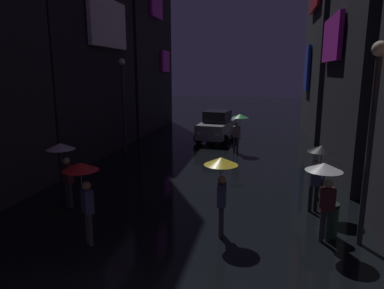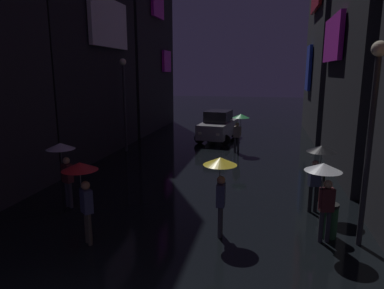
{
  "view_description": "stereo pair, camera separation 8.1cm",
  "coord_description": "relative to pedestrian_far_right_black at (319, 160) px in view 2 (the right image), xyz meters",
  "views": [
    {
      "loc": [
        2.47,
        -3.02,
        4.29
      ],
      "look_at": [
        0.0,
        8.74,
        1.76
      ],
      "focal_mm": 32.0,
      "sensor_mm": 36.0,
      "label": 1
    },
    {
      "loc": [
        2.55,
        -3.0,
        4.29
      ],
      "look_at": [
        0.0,
        8.74,
        1.76
      ],
      "focal_mm": 32.0,
      "sensor_mm": 36.0,
      "label": 2
    }
  ],
  "objects": [
    {
      "name": "building_left_far",
      "position": [
        -11.7,
        14.41,
        4.86
      ],
      "size": [
        4.25,
        8.28,
        13.05
      ],
      "color": "#232328",
      "rests_on": "ground"
    },
    {
      "name": "pedestrian_far_right_black",
      "position": [
        0.0,
        0.0,
        0.0
      ],
      "size": [
        0.9,
        0.9,
        2.12
      ],
      "color": "black",
      "rests_on": "ground"
    },
    {
      "name": "pedestrian_midstreet_left_clear",
      "position": [
        -0.17,
        -2.12,
        0.0
      ],
      "size": [
        0.9,
        0.9,
        2.12
      ],
      "color": "#2D2D38",
      "rests_on": "ground"
    },
    {
      "name": "pedestrian_midstreet_centre_red",
      "position": [
        -6.06,
        -3.38,
        0.0
      ],
      "size": [
        0.9,
        0.9,
        2.12
      ],
      "color": "#38332D",
      "rests_on": "ground"
    },
    {
      "name": "pedestrian_near_crossing_clear",
      "position": [
        -7.9,
        -1.33,
        0.0
      ],
      "size": [
        0.9,
        0.9,
        2.12
      ],
      "color": "#2D2D38",
      "rests_on": "ground"
    },
    {
      "name": "pedestrian_foreground_left_green",
      "position": [
        -3.02,
        7.59,
        0.0
      ],
      "size": [
        0.9,
        0.9,
        2.12
      ],
      "color": "#2D2D38",
      "rests_on": "ground"
    },
    {
      "name": "pedestrian_foreground_right_yellow",
      "position": [
        -2.76,
        -2.17,
        0.0
      ],
      "size": [
        0.9,
        0.9,
        2.12
      ],
      "color": "#2D2D38",
      "rests_on": "ground"
    },
    {
      "name": "bicycle_parked_at_storefront",
      "position": [
        0.38,
        1.65,
        -1.28
      ],
      "size": [
        0.53,
        1.77,
        0.96
      ],
      "color": "black",
      "rests_on": "ground"
    },
    {
      "name": "car_distant",
      "position": [
        -4.62,
        10.8,
        -0.74
      ],
      "size": [
        2.61,
        4.31,
        1.92
      ],
      "color": "#99999E",
      "rests_on": "ground"
    },
    {
      "name": "streetlamp_left_far",
      "position": [
        -9.21,
        6.71,
        1.51
      ],
      "size": [
        0.36,
        0.36,
        5.03
      ],
      "color": "#2D2D33",
      "rests_on": "ground"
    },
    {
      "name": "streetlamp_right_near",
      "position": [
        0.79,
        -2.02,
        1.5
      ],
      "size": [
        0.36,
        0.36,
        5.0
      ],
      "color": "#2D2D33",
      "rests_on": "ground"
    },
    {
      "name": "trash_bin",
      "position": [
        0.09,
        -1.73,
        -1.2
      ],
      "size": [
        0.46,
        0.46,
        0.93
      ],
      "color": "#265933",
      "rests_on": "ground"
    }
  ]
}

